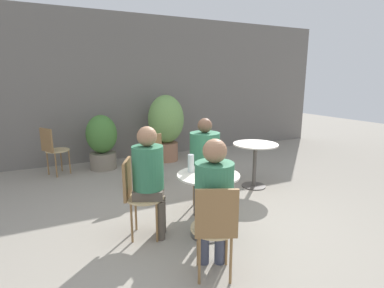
{
  "coord_description": "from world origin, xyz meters",
  "views": [
    {
      "loc": [
        -1.56,
        -2.65,
        1.69
      ],
      "look_at": [
        -0.09,
        0.4,
        0.95
      ],
      "focal_mm": 28.0,
      "sensor_mm": 36.0,
      "label": 1
    }
  ],
  "objects_px": {
    "bistro_chair_4": "(52,147)",
    "potted_plant_1": "(166,124)",
    "beer_glass_0": "(212,171)",
    "bistro_chair_2": "(215,224)",
    "potted_plant_0": "(102,141)",
    "beer_glass_2": "(191,163)",
    "seated_person_0": "(205,158)",
    "seated_person_2": "(214,195)",
    "cafe_table_far": "(255,154)",
    "beer_glass_1": "(222,163)",
    "bistro_chair_0": "(204,169)",
    "seated_person_1": "(149,172)",
    "bistro_chair_3": "(149,155)",
    "cafe_table_near": "(208,190)",
    "bistro_chair_1": "(136,191)"
  },
  "relations": [
    {
      "from": "bistro_chair_0",
      "to": "bistro_chair_4",
      "type": "xyz_separation_m",
      "value": [
        -1.78,
        2.32,
        0.0
      ]
    },
    {
      "from": "cafe_table_near",
      "to": "bistro_chair_1",
      "type": "bearing_deg",
      "value": 155.57
    },
    {
      "from": "seated_person_1",
      "to": "potted_plant_1",
      "type": "xyz_separation_m",
      "value": [
        1.27,
        2.85,
        0.06
      ]
    },
    {
      "from": "cafe_table_far",
      "to": "bistro_chair_4",
      "type": "relative_size",
      "value": 0.81
    },
    {
      "from": "cafe_table_near",
      "to": "bistro_chair_3",
      "type": "bearing_deg",
      "value": 93.48
    },
    {
      "from": "cafe_table_near",
      "to": "beer_glass_0",
      "type": "relative_size",
      "value": 3.53
    },
    {
      "from": "cafe_table_far",
      "to": "beer_glass_1",
      "type": "relative_size",
      "value": 3.99
    },
    {
      "from": "seated_person_0",
      "to": "bistro_chair_2",
      "type": "bearing_deg",
      "value": -90.0
    },
    {
      "from": "beer_glass_2",
      "to": "cafe_table_far",
      "type": "bearing_deg",
      "value": 29.49
    },
    {
      "from": "bistro_chair_1",
      "to": "bistro_chair_3",
      "type": "height_order",
      "value": "same"
    },
    {
      "from": "potted_plant_1",
      "to": "beer_glass_2",
      "type": "bearing_deg",
      "value": -105.88
    },
    {
      "from": "seated_person_1",
      "to": "potted_plant_0",
      "type": "xyz_separation_m",
      "value": [
        -0.04,
        2.82,
        -0.18
      ]
    },
    {
      "from": "cafe_table_near",
      "to": "bistro_chair_1",
      "type": "height_order",
      "value": "bistro_chair_1"
    },
    {
      "from": "bistro_chair_2",
      "to": "seated_person_2",
      "type": "bearing_deg",
      "value": -90.0
    },
    {
      "from": "bistro_chair_4",
      "to": "beer_glass_0",
      "type": "relative_size",
      "value": 4.33
    },
    {
      "from": "cafe_table_far",
      "to": "beer_glass_2",
      "type": "bearing_deg",
      "value": -150.51
    },
    {
      "from": "cafe_table_near",
      "to": "potted_plant_1",
      "type": "distance_m",
      "value": 3.2
    },
    {
      "from": "bistro_chair_0",
      "to": "seated_person_2",
      "type": "distance_m",
      "value": 1.4
    },
    {
      "from": "bistro_chair_2",
      "to": "beer_glass_2",
      "type": "height_order",
      "value": "beer_glass_2"
    },
    {
      "from": "bistro_chair_1",
      "to": "bistro_chair_4",
      "type": "xyz_separation_m",
      "value": [
        -0.76,
        2.7,
        0.0
      ]
    },
    {
      "from": "seated_person_0",
      "to": "seated_person_2",
      "type": "distance_m",
      "value": 1.24
    },
    {
      "from": "bistro_chair_2",
      "to": "bistro_chair_3",
      "type": "height_order",
      "value": "same"
    },
    {
      "from": "cafe_table_far",
      "to": "potted_plant_0",
      "type": "xyz_separation_m",
      "value": [
        -2.0,
        2.06,
        0.01
      ]
    },
    {
      "from": "cafe_table_near",
      "to": "seated_person_1",
      "type": "height_order",
      "value": "seated_person_1"
    },
    {
      "from": "bistro_chair_2",
      "to": "seated_person_1",
      "type": "distance_m",
      "value": 1.01
    },
    {
      "from": "bistro_chair_0",
      "to": "seated_person_1",
      "type": "distance_m",
      "value": 1.01
    },
    {
      "from": "cafe_table_far",
      "to": "beer_glass_2",
      "type": "distance_m",
      "value": 1.78
    },
    {
      "from": "cafe_table_far",
      "to": "bistro_chair_1",
      "type": "distance_m",
      "value": 2.21
    },
    {
      "from": "bistro_chair_4",
      "to": "potted_plant_1",
      "type": "relative_size",
      "value": 0.63
    },
    {
      "from": "bistro_chair_2",
      "to": "potted_plant_0",
      "type": "distance_m",
      "value": 3.79
    },
    {
      "from": "seated_person_0",
      "to": "potted_plant_0",
      "type": "relative_size",
      "value": 1.18
    },
    {
      "from": "seated_person_0",
      "to": "potted_plant_0",
      "type": "bearing_deg",
      "value": 133.31
    },
    {
      "from": "beer_glass_0",
      "to": "bistro_chair_4",
      "type": "bearing_deg",
      "value": 113.47
    },
    {
      "from": "cafe_table_near",
      "to": "beer_glass_1",
      "type": "bearing_deg",
      "value": 15.4
    },
    {
      "from": "seated_person_0",
      "to": "bistro_chair_1",
      "type": "bearing_deg",
      "value": -141.03
    },
    {
      "from": "bistro_chair_3",
      "to": "seated_person_1",
      "type": "distance_m",
      "value": 1.56
    },
    {
      "from": "cafe_table_near",
      "to": "beer_glass_1",
      "type": "xyz_separation_m",
      "value": [
        0.2,
        0.05,
        0.27
      ]
    },
    {
      "from": "bistro_chair_2",
      "to": "beer_glass_2",
      "type": "distance_m",
      "value": 0.91
    },
    {
      "from": "bistro_chair_0",
      "to": "potted_plant_0",
      "type": "relative_size",
      "value": 0.83
    },
    {
      "from": "bistro_chair_4",
      "to": "beer_glass_0",
      "type": "distance_m",
      "value": 3.51
    },
    {
      "from": "cafe_table_near",
      "to": "bistro_chair_3",
      "type": "distance_m",
      "value": 1.74
    },
    {
      "from": "seated_person_2",
      "to": "beer_glass_0",
      "type": "xyz_separation_m",
      "value": [
        0.19,
        0.38,
        0.08
      ]
    },
    {
      "from": "bistro_chair_2",
      "to": "beer_glass_0",
      "type": "bearing_deg",
      "value": -91.74
    },
    {
      "from": "bistro_chair_3",
      "to": "beer_glass_2",
      "type": "relative_size",
      "value": 4.46
    },
    {
      "from": "seated_person_0",
      "to": "seated_person_1",
      "type": "distance_m",
      "value": 0.88
    },
    {
      "from": "cafe_table_near",
      "to": "beer_glass_1",
      "type": "relative_size",
      "value": 3.99
    },
    {
      "from": "seated_person_1",
      "to": "seated_person_2",
      "type": "xyz_separation_m",
      "value": [
        0.31,
        -0.82,
        -0.0
      ]
    },
    {
      "from": "bistro_chair_0",
      "to": "bistro_chair_3",
      "type": "bearing_deg",
      "value": 136.59
    },
    {
      "from": "bistro_chair_3",
      "to": "seated_person_1",
      "type": "relative_size",
      "value": 0.71
    },
    {
      "from": "bistro_chair_3",
      "to": "seated_person_0",
      "type": "relative_size",
      "value": 0.71
    }
  ]
}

